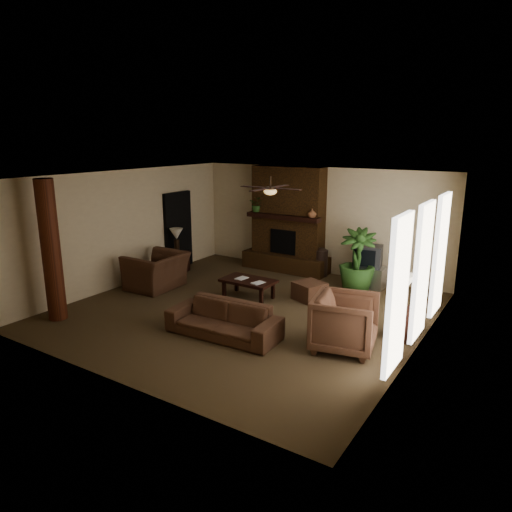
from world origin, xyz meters
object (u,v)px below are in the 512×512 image
Objects in this scene: lamp_left at (176,236)px; lamp_right at (405,285)px; log_column at (51,251)px; armchair_left at (156,265)px; coffee_table at (248,282)px; armchair_right at (345,320)px; tv_stand at (367,276)px; floor_vase at (321,260)px; side_table_right at (402,323)px; floor_plant at (356,274)px; sofa at (223,314)px; ottoman at (310,291)px; side_table_left at (178,262)px.

lamp_right is at bearing -9.12° from lamp_left.
log_column is 2.15× the size of armchair_left.
armchair_left is at bearing -165.05° from coffee_table.
armchair_right is 0.89× the size of coffee_table.
tv_stand is at bearing 49.79° from log_column.
coffee_table is at bearing -14.22° from lamp_left.
floor_vase is at bearing 134.12° from armchair_left.
armchair_left is 5.82m from lamp_right.
side_table_right is (2.89, -2.76, -0.16)m from floor_vase.
side_table_right is at bearing -51.48° from floor_plant.
sofa is 3.25× the size of lamp_left.
coffee_table is at bearing -152.68° from ottoman.
lamp_left is (-0.20, 3.80, -0.40)m from log_column.
side_table_right is 0.85× the size of lamp_right.
log_column is at bearing -120.08° from floor_vase.
floor_vase is at bearing 27.00° from side_table_left.
floor_plant reaches higher than sofa.
floor_vase is at bearing 151.47° from floor_plant.
armchair_left is at bearing -133.74° from floor_vase.
ottoman is (3.77, 3.74, -1.20)m from log_column.
floor_plant is 2.71× the size of side_table_left.
tv_stand is 1.31× the size of lamp_left.
tv_stand is at bearing 121.22° from side_table_right.
armchair_right is 1.64× the size of lamp_right.
floor_plant is (1.21, -0.66, -0.01)m from floor_vase.
sofa is 2.13m from coffee_table.
coffee_table is at bearing 52.97° from armchair_right.
lamp_right reaches higher than floor_vase.
floor_plant is (4.13, 2.38, -0.15)m from armchair_left.
floor_vase is 1.38m from floor_plant.
log_column is at bearing -9.03° from armchair_left.
floor_vase is at bearing 136.27° from side_table_right.
side_table_left is (-4.63, -1.08, -0.14)m from floor_plant.
sofa reaches higher than side_table_right.
log_column reaches higher than floor_vase.
lamp_left is (-4.74, -1.56, 0.75)m from tv_stand.
floor_vase is (-0.56, 1.81, 0.23)m from ottoman.
floor_plant is at bearing -28.53° from floor_vase.
sofa reaches higher than coffee_table.
floor_vase is at bearing 172.38° from tv_stand.
lamp_right is at bearing -51.45° from floor_plant.
floor_plant is 2.30× the size of lamp_left.
log_column is 3.64× the size of floor_vase.
floor_vase is 1.40× the size of side_table_right.
floor_plant is at bearing 47.84° from log_column.
armchair_right is 3.15m from coffee_table.
floor_vase reaches higher than tv_stand.
side_table_right is at bearing 90.66° from armchair_left.
floor_vase is 1.18× the size of lamp_right.
ottoman is at bearing 157.82° from lamp_right.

